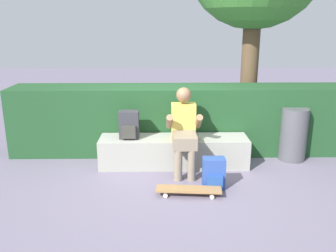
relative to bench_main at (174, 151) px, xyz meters
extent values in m
plane|color=slate|center=(0.00, -0.42, -0.21)|extent=(24.00, 24.00, 0.00)
cube|color=#98988D|center=(0.00, 0.00, 0.00)|extent=(2.16, 0.50, 0.43)
cube|color=gold|center=(0.13, -0.07, 0.47)|extent=(0.34, 0.22, 0.52)
sphere|color=#8C6647|center=(0.13, -0.07, 0.86)|extent=(0.21, 0.21, 0.21)
cube|color=gray|center=(0.13, -0.38, 0.30)|extent=(0.32, 0.40, 0.17)
cylinder|color=gray|center=(0.04, -0.53, 0.00)|extent=(0.11, 0.11, 0.43)
cylinder|color=gray|center=(0.22, -0.53, 0.00)|extent=(0.11, 0.11, 0.43)
cylinder|color=#8C6647|center=(-0.07, -0.21, 0.51)|extent=(0.09, 0.33, 0.27)
cylinder|color=#8C6647|center=(0.33, -0.21, 0.51)|extent=(0.09, 0.33, 0.27)
cube|color=olive|center=(0.15, -0.97, -0.13)|extent=(0.81, 0.27, 0.02)
cylinder|color=silver|center=(0.44, -0.92, -0.19)|extent=(0.06, 0.04, 0.05)
cylinder|color=silver|center=(0.43, -1.07, -0.19)|extent=(0.06, 0.04, 0.05)
cylinder|color=silver|center=(-0.12, -0.87, -0.19)|extent=(0.06, 0.04, 0.05)
cylinder|color=silver|center=(-0.13, -1.02, -0.19)|extent=(0.06, 0.04, 0.05)
cube|color=#333338|center=(-0.64, 0.00, 0.41)|extent=(0.28, 0.18, 0.40)
cube|color=#383831|center=(-0.64, -0.11, 0.33)|extent=(0.20, 0.05, 0.18)
cube|color=#2D4C99|center=(0.48, -0.76, -0.01)|extent=(0.28, 0.18, 0.40)
cube|color=#244A9A|center=(0.48, -0.87, -0.09)|extent=(0.20, 0.05, 0.18)
cube|color=#1E4624|center=(0.28, 0.62, 0.32)|extent=(5.66, 0.70, 1.07)
cylinder|color=brown|center=(1.35, 1.27, 1.12)|extent=(0.29, 0.29, 2.67)
cylinder|color=#4C4C51|center=(1.83, 0.21, 0.19)|extent=(0.40, 0.40, 0.81)
camera|label=1|loc=(-0.17, -4.96, 1.84)|focal=38.40mm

